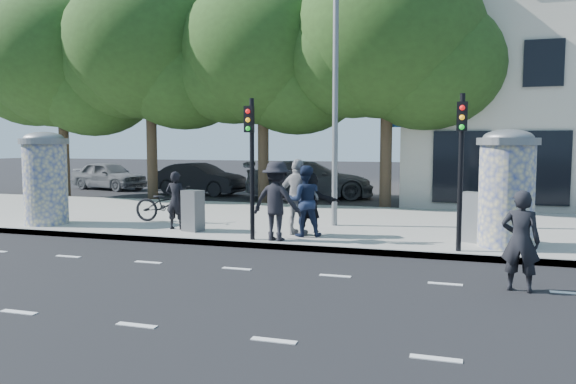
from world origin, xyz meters
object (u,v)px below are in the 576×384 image
(ped_c, at_px, (305,201))
(ped_f, at_px, (309,204))
(ad_column_right, at_px, (507,186))
(ped_b, at_px, (176,200))
(cabinet_right, at_px, (473,217))
(traffic_pole_near, at_px, (251,154))
(car_left, at_px, (109,175))
(car_right, at_px, (309,180))
(cabinet_left, at_px, (193,211))
(car_mid, at_px, (200,179))
(ped_d, at_px, (277,201))
(traffic_pole_far, at_px, (461,155))
(ad_column_left, at_px, (45,176))
(man_road, at_px, (520,241))
(bicycle, at_px, (167,204))
(street_lamp, at_px, (335,59))
(ped_e, at_px, (298,197))

(ped_c, relative_size, ped_f, 1.09)
(ad_column_right, height_order, ped_b, ad_column_right)
(cabinet_right, bearing_deg, traffic_pole_near, -141.91)
(car_left, xyz_separation_m, car_right, (11.21, -1.19, 0.09))
(cabinet_left, bearing_deg, car_mid, 134.42)
(ped_d, xyz_separation_m, ped_f, (0.57, 0.91, -0.14))
(cabinet_right, bearing_deg, ad_column_right, -6.99)
(traffic_pole_far, bearing_deg, car_right, 119.39)
(cabinet_left, bearing_deg, ad_column_left, -160.07)
(traffic_pole_far, relative_size, man_road, 1.97)
(ped_c, relative_size, cabinet_left, 1.63)
(man_road, relative_size, bicycle, 0.85)
(ped_c, distance_m, car_left, 18.28)
(ped_c, bearing_deg, street_lamp, -116.02)
(car_left, bearing_deg, ped_d, -119.59)
(cabinet_left, distance_m, cabinet_right, 7.10)
(bicycle, relative_size, cabinet_left, 1.87)
(ad_column_right, xyz_separation_m, ped_c, (-4.72, -0.01, -0.50))
(ad_column_left, distance_m, ped_c, 7.70)
(ad_column_left, xyz_separation_m, cabinet_right, (11.72, 0.60, -0.80))
(ad_column_left, height_order, street_lamp, street_lamp)
(ad_column_right, bearing_deg, ped_c, -179.86)
(street_lamp, height_order, car_right, street_lamp)
(ped_e, height_order, cabinet_right, ped_e)
(man_road, relative_size, car_right, 0.30)
(ped_d, relative_size, cabinet_left, 1.76)
(ad_column_left, bearing_deg, car_right, 65.48)
(traffic_pole_far, bearing_deg, car_mid, 135.70)
(ad_column_left, xyz_separation_m, ad_column_right, (12.40, 0.20, 0.00))
(ped_f, bearing_deg, ad_column_left, -7.28)
(man_road, bearing_deg, ped_e, -24.34)
(traffic_pole_near, height_order, car_left, traffic_pole_near)
(street_lamp, distance_m, ped_d, 4.65)
(traffic_pole_far, distance_m, car_left, 21.82)
(traffic_pole_far, height_order, ped_b, traffic_pole_far)
(ped_d, xyz_separation_m, ped_e, (0.27, 0.91, 0.01))
(ped_d, height_order, ped_f, ped_d)
(traffic_pole_near, distance_m, street_lamp, 4.07)
(ped_f, relative_size, bicycle, 0.80)
(ped_b, bearing_deg, bicycle, -53.64)
(ped_c, bearing_deg, car_left, -56.93)
(street_lamp, xyz_separation_m, ped_c, (-0.32, -1.95, -3.75))
(ped_f, xyz_separation_m, cabinet_left, (-3.13, -0.25, -0.27))
(man_road, bearing_deg, bicycle, -15.08)
(traffic_pole_near, relative_size, bicycle, 1.67)
(ped_f, xyz_separation_m, car_mid, (-8.28, 10.59, -0.22))
(ped_c, height_order, man_road, ped_c)
(ad_column_left, relative_size, ped_d, 1.39)
(ped_c, distance_m, cabinet_left, 3.07)
(street_lamp, relative_size, ped_b, 5.08)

